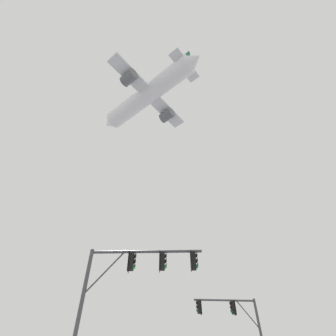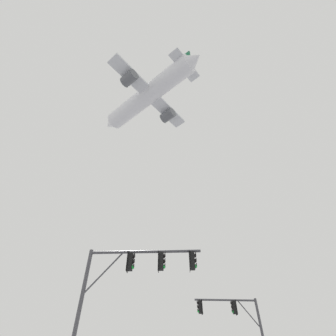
{
  "view_description": "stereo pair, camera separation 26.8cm",
  "coord_description": "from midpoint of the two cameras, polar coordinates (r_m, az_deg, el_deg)",
  "views": [
    {
      "loc": [
        -0.89,
        -5.59,
        1.14
      ],
      "look_at": [
        -1.04,
        11.83,
        15.88
      ],
      "focal_mm": 26.25,
      "sensor_mm": 36.0,
      "label": 1
    },
    {
      "loc": [
        -0.62,
        -5.59,
        1.14
      ],
      "look_at": [
        -1.04,
        11.83,
        15.88
      ],
      "focal_mm": 26.25,
      "sensor_mm": 36.0,
      "label": 2
    }
  ],
  "objects": [
    {
      "name": "signal_pole_near",
      "position": [
        13.93,
        -8.92,
        -23.71
      ],
      "size": [
        6.13,
        0.53,
        6.46
      ],
      "color": "#4C4C51",
      "rests_on": "ground"
    },
    {
      "name": "signal_pole_far",
      "position": [
        22.99,
        15.17,
        -30.86
      ],
      "size": [
        5.06,
        0.72,
        5.93
      ],
      "color": "#4C4C51",
      "rests_on": "ground"
    },
    {
      "name": "airplane",
      "position": [
        43.46,
        -4.96,
        16.53
      ],
      "size": [
        18.39,
        15.55,
        5.86
      ],
      "color": "white"
    }
  ]
}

